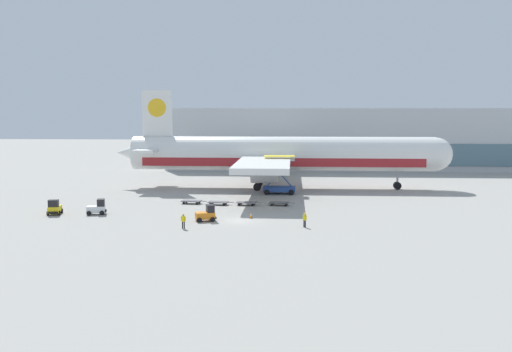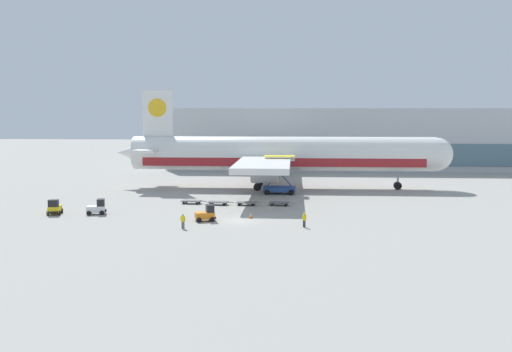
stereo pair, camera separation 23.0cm
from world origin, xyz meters
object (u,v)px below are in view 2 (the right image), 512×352
object	(u,v)px
scissor_lift_loader	(279,180)
traffic_cone_far	(251,215)
baggage_tug_foreground	(97,208)
baggage_tug_mid	(54,208)
baggage_dolly_third	(247,203)
ground_crew_far	(183,220)
baggage_dolly_lead	(192,201)
baggage_tug_far	(206,214)
ground_crew_near	(304,219)
traffic_cone_near	(305,213)
baggage_dolly_second	(218,202)
baggage_dolly_trail	(279,203)
airplane_main	(278,155)

from	to	relation	value
scissor_lift_loader	traffic_cone_far	distance (m)	21.95
baggage_tug_foreground	traffic_cone_far	size ratio (longest dim) A/B	3.53
baggage_tug_mid	baggage_dolly_third	bearing A→B (deg)	98.78
ground_crew_far	traffic_cone_far	distance (m)	10.03
baggage_dolly_lead	baggage_tug_far	bearing A→B (deg)	-65.43
ground_crew_near	traffic_cone_near	distance (m)	7.64
scissor_lift_loader	baggage_dolly_third	bearing A→B (deg)	-110.06
baggage_dolly_second	baggage_dolly_trail	world-z (taller)	same
scissor_lift_loader	ground_crew_far	size ratio (longest dim) A/B	3.56
baggage_tug_mid	ground_crew_far	xyz separation A→B (m)	(18.44, -7.88, 0.15)
airplane_main	baggage_dolly_trail	bearing A→B (deg)	-87.56
baggage_tug_foreground	baggage_dolly_trail	xyz separation A→B (m)	(23.44, 8.56, -0.49)
baggage_tug_mid	traffic_cone_near	size ratio (longest dim) A/B	4.31
baggage_dolly_second	ground_crew_far	world-z (taller)	ground_crew_far
airplane_main	traffic_cone_near	distance (m)	26.80
baggage_dolly_trail	baggage_tug_foreground	bearing A→B (deg)	-153.19
scissor_lift_loader	traffic_cone_far	world-z (taller)	scissor_lift_loader
traffic_cone_far	baggage_dolly_trail	bearing A→B (deg)	71.55
traffic_cone_near	baggage_tug_far	bearing A→B (deg)	-159.06
baggage_dolly_second	traffic_cone_near	world-z (taller)	traffic_cone_near
airplane_main	ground_crew_far	world-z (taller)	airplane_main
baggage_tug_mid	ground_crew_far	bearing A→B (deg)	55.55
baggage_dolly_lead	scissor_lift_loader	bearing A→B (deg)	48.14
baggage_tug_foreground	baggage_tug_mid	xyz separation A→B (m)	(-5.52, -0.45, 0.00)
traffic_cone_near	traffic_cone_far	bearing A→B (deg)	-160.54
baggage_tug_far	baggage_dolly_trail	size ratio (longest dim) A/B	0.73
baggage_dolly_lead	traffic_cone_near	size ratio (longest dim) A/B	6.07
baggage_tug_foreground	traffic_cone_far	distance (m)	20.18
baggage_dolly_lead	baggage_dolly_trail	bearing A→B (deg)	3.32
scissor_lift_loader	baggage_dolly_lead	world-z (taller)	scissor_lift_loader
baggage_dolly_lead	ground_crew_near	distance (m)	22.59
airplane_main	traffic_cone_near	bearing A→B (deg)	-80.62
traffic_cone_far	scissor_lift_loader	bearing A→B (deg)	82.08
baggage_dolly_lead	traffic_cone_near	xyz separation A→B (m)	(16.21, -8.30, -0.09)
baggage_tug_mid	ground_crew_far	distance (m)	20.05
baggage_tug_foreground	ground_crew_far	xyz separation A→B (m)	(12.92, -8.32, 0.15)
baggage_tug_foreground	baggage_dolly_second	size ratio (longest dim) A/B	0.72
traffic_cone_near	traffic_cone_far	distance (m)	7.20
airplane_main	baggage_dolly_third	distance (m)	19.64
airplane_main	ground_crew_near	world-z (taller)	airplane_main
traffic_cone_far	airplane_main	bearing A→B (deg)	84.79
baggage_tug_foreground	ground_crew_near	size ratio (longest dim) A/B	1.58
baggage_tug_mid	baggage_dolly_third	xyz separation A→B (m)	(24.31, 8.90, -0.49)
scissor_lift_loader	traffic_cone_near	world-z (taller)	scissor_lift_loader
baggage_tug_foreground	traffic_cone_near	bearing A→B (deg)	-11.35
baggage_dolly_lead	baggage_dolly_second	bearing A→B (deg)	-4.26
baggage_tug_foreground	traffic_cone_far	xyz separation A→B (m)	(20.13, -1.37, -0.50)
baggage_tug_mid	traffic_cone_far	world-z (taller)	baggage_tug_mid
ground_crew_near	ground_crew_far	size ratio (longest dim) A/B	0.98
airplane_main	baggage_tug_foreground	distance (m)	35.56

